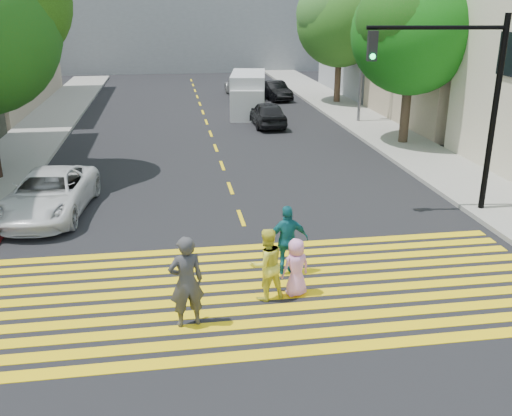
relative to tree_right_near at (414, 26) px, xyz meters
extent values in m
plane|color=black|center=(-8.67, -14.36, -5.25)|extent=(120.00, 120.00, 0.00)
cube|color=gray|center=(-17.17, 7.64, -5.17)|extent=(3.00, 40.00, 0.15)
cube|color=gray|center=(-0.17, 0.64, -5.17)|extent=(3.00, 60.00, 0.15)
cube|color=maroon|center=(-15.57, -8.36, -5.17)|extent=(0.20, 8.00, 0.16)
cube|color=yellow|center=(-8.67, -15.56, -5.24)|extent=(13.40, 0.35, 0.01)
cube|color=yellow|center=(-8.67, -15.01, -5.24)|extent=(13.40, 0.35, 0.01)
cube|color=yellow|center=(-8.67, -14.46, -5.24)|extent=(13.40, 0.35, 0.01)
cube|color=yellow|center=(-8.67, -13.91, -5.24)|extent=(13.40, 0.35, 0.01)
cube|color=yellow|center=(-8.67, -13.36, -5.24)|extent=(13.40, 0.35, 0.01)
cube|color=yellow|center=(-8.67, -12.81, -5.24)|extent=(13.40, 0.35, 0.01)
cube|color=yellow|center=(-8.67, -12.26, -5.24)|extent=(13.40, 0.35, 0.01)
cube|color=yellow|center=(-8.67, -11.71, -5.24)|extent=(13.40, 0.35, 0.01)
cube|color=yellow|center=(-8.67, -11.16, -5.24)|extent=(13.40, 0.35, 0.01)
cube|color=yellow|center=(-8.67, -10.61, -5.24)|extent=(13.40, 0.35, 0.01)
cube|color=yellow|center=(-8.67, -8.36, -5.24)|extent=(0.12, 1.40, 0.01)
cube|color=yellow|center=(-8.67, -5.36, -5.24)|extent=(0.12, 1.40, 0.01)
cube|color=yellow|center=(-8.67, -2.36, -5.24)|extent=(0.12, 1.40, 0.01)
cube|color=yellow|center=(-8.67, 0.64, -5.24)|extent=(0.12, 1.40, 0.01)
cube|color=yellow|center=(-8.67, 3.64, -5.24)|extent=(0.12, 1.40, 0.01)
cube|color=yellow|center=(-8.67, 6.64, -5.24)|extent=(0.12, 1.40, 0.01)
cube|color=yellow|center=(-8.67, 9.64, -5.24)|extent=(0.12, 1.40, 0.01)
cube|color=yellow|center=(-8.67, 12.64, -5.24)|extent=(0.12, 1.40, 0.01)
cube|color=yellow|center=(-8.67, 15.64, -5.24)|extent=(0.12, 1.40, 0.01)
cube|color=yellow|center=(-8.67, 18.64, -5.24)|extent=(0.12, 1.40, 0.01)
cube|color=yellow|center=(-8.67, 21.64, -5.24)|extent=(0.12, 1.40, 0.01)
cube|color=yellow|center=(-8.67, 24.64, -5.24)|extent=(0.12, 1.40, 0.01)
cube|color=tan|center=(6.33, 4.64, -0.25)|extent=(10.00, 10.00, 10.00)
cube|color=gray|center=(6.33, 15.64, -0.25)|extent=(10.00, 10.00, 10.00)
cube|color=gray|center=(-8.67, 33.64, 0.75)|extent=(30.00, 8.00, 12.00)
sphere|color=#1B3D0C|center=(-15.99, -2.68, 0.97)|extent=(5.04, 5.04, 4.36)
cylinder|color=#36281C|center=(-0.06, -0.05, -3.83)|extent=(0.53, 0.53, 2.83)
sphere|color=#0E650A|center=(-0.06, -0.05, -0.29)|extent=(6.77, 6.77, 5.32)
sphere|color=#1D3F14|center=(0.85, 0.56, 0.51)|extent=(5.08, 5.08, 3.99)
sphere|color=#08590A|center=(-0.88, -0.54, 0.25)|extent=(4.74, 4.74, 3.73)
cylinder|color=#43291D|center=(0.12, 11.36, -3.82)|extent=(0.43, 0.43, 2.85)
sphere|color=#194F18|center=(0.12, 11.36, -0.22)|extent=(5.83, 5.83, 5.43)
sphere|color=#255B0E|center=(1.18, 11.72, 0.59)|extent=(4.37, 4.37, 4.07)
sphere|color=#206427|center=(-0.81, 11.11, 0.32)|extent=(4.08, 4.08, 3.80)
imported|color=#3B3A3C|center=(-10.53, -14.28, -4.27)|extent=(0.79, 0.60, 1.96)
imported|color=yellow|center=(-8.76, -13.41, -4.42)|extent=(0.95, 0.83, 1.66)
imported|color=#E992D0|center=(-8.08, -13.36, -4.57)|extent=(0.76, 0.61, 1.35)
imported|color=#166571|center=(-8.05, -12.26, -4.38)|extent=(1.04, 0.49, 1.73)
imported|color=silver|center=(-14.48, -7.14, -4.57)|extent=(2.73, 5.05, 1.35)
imported|color=black|center=(-5.55, 5.04, -4.58)|extent=(1.67, 3.93, 1.33)
imported|color=#B7B7B7|center=(-5.47, 15.32, -4.53)|extent=(2.36, 5.09, 1.44)
imported|color=black|center=(-3.53, 13.61, -4.63)|extent=(1.88, 3.88, 1.22)
cube|color=silver|center=(-6.04, 8.72, -4.06)|extent=(2.67, 5.00, 2.38)
cube|color=silver|center=(-6.39, 6.66, -4.39)|extent=(1.97, 1.43, 1.71)
cylinder|color=black|center=(-7.07, 7.16, -4.91)|extent=(0.35, 0.70, 0.67)
cylinder|color=black|center=(-5.58, 6.91, -4.91)|extent=(0.35, 0.70, 0.67)
cylinder|color=black|center=(-6.50, 10.53, -4.91)|extent=(0.35, 0.70, 0.67)
cylinder|color=black|center=(-5.00, 10.28, -4.91)|extent=(0.35, 0.70, 0.67)
cylinder|color=black|center=(-1.16, -9.00, -2.27)|extent=(0.20, 0.20, 5.95)
cylinder|color=black|center=(-3.13, -8.74, 0.31)|extent=(3.95, 0.62, 0.12)
cube|color=black|center=(-4.90, -8.52, -0.19)|extent=(0.29, 0.29, 0.83)
sphere|color=#07D24F|center=(-4.92, -8.66, -0.46)|extent=(0.18, 0.18, 0.16)
cylinder|color=slate|center=(-0.53, 4.98, -1.09)|extent=(0.18, 0.18, 8.30)
camera|label=1|loc=(-10.70, -24.55, 0.99)|focal=40.00mm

